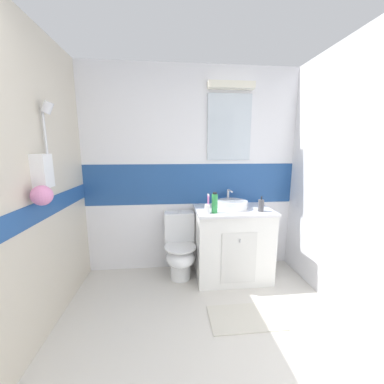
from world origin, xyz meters
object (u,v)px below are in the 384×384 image
(toothbrush_cup, at_px, (208,208))
(shampoo_bottle_tall, at_px, (215,203))
(sink_basin, at_px, (232,204))
(toilet, at_px, (180,248))
(soap_dispenser, at_px, (261,205))

(toothbrush_cup, relative_size, shampoo_bottle_tall, 0.94)
(sink_basin, height_order, toilet, sink_basin)
(soap_dispenser, xyz_separation_m, shampoo_bottle_tall, (-0.52, -0.01, 0.04))
(sink_basin, xyz_separation_m, soap_dispenser, (0.28, -0.17, 0.02))
(sink_basin, relative_size, soap_dispenser, 2.31)
(toilet, bearing_deg, shampoo_bottle_tall, -29.11)
(sink_basin, xyz_separation_m, toothbrush_cup, (-0.33, -0.19, 0.01))
(toilet, height_order, soap_dispenser, soap_dispenser)
(toothbrush_cup, xyz_separation_m, soap_dispenser, (0.60, 0.02, 0.01))
(sink_basin, bearing_deg, toilet, 177.46)
(toothbrush_cup, bearing_deg, sink_basin, 30.55)
(sink_basin, bearing_deg, shampoo_bottle_tall, -144.14)
(toilet, relative_size, toothbrush_cup, 3.73)
(soap_dispenser, bearing_deg, toothbrush_cup, -178.03)
(toothbrush_cup, bearing_deg, toilet, 142.86)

